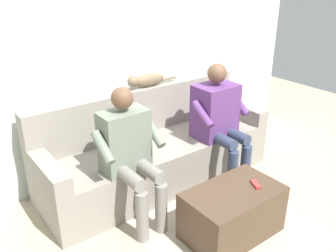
{
  "coord_description": "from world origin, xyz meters",
  "views": [
    {
      "loc": [
        1.81,
        2.49,
        1.98
      ],
      "look_at": [
        0.0,
        0.08,
        0.65
      ],
      "focal_mm": 38.78,
      "sensor_mm": 36.0,
      "label": 1
    }
  ],
  "objects_px": {
    "remote_red": "(256,184)",
    "person_right_seated": "(129,150)",
    "person_left_seated": "(219,116)",
    "cat_on_backrest": "(146,80)",
    "coffee_table": "(232,213)",
    "couch": "(155,151)"
  },
  "relations": [
    {
      "from": "person_left_seated",
      "to": "cat_on_backrest",
      "type": "height_order",
      "value": "person_left_seated"
    },
    {
      "from": "person_right_seated",
      "to": "remote_red",
      "type": "bearing_deg",
      "value": 134.52
    },
    {
      "from": "coffee_table",
      "to": "person_left_seated",
      "type": "xyz_separation_m",
      "value": [
        -0.52,
        -0.72,
        0.46
      ]
    },
    {
      "from": "couch",
      "to": "coffee_table",
      "type": "bearing_deg",
      "value": 90.0
    },
    {
      "from": "couch",
      "to": "cat_on_backrest",
      "type": "relative_size",
      "value": 4.14
    },
    {
      "from": "coffee_table",
      "to": "person_right_seated",
      "type": "relative_size",
      "value": 0.67
    },
    {
      "from": "remote_red",
      "to": "person_left_seated",
      "type": "bearing_deg",
      "value": 1.97
    },
    {
      "from": "couch",
      "to": "person_right_seated",
      "type": "bearing_deg",
      "value": 37.31
    },
    {
      "from": "person_right_seated",
      "to": "person_left_seated",
      "type": "bearing_deg",
      "value": -177.16
    },
    {
      "from": "person_left_seated",
      "to": "cat_on_backrest",
      "type": "distance_m",
      "value": 0.79
    },
    {
      "from": "remote_red",
      "to": "person_right_seated",
      "type": "bearing_deg",
      "value": 69.52
    },
    {
      "from": "couch",
      "to": "remote_red",
      "type": "height_order",
      "value": "couch"
    },
    {
      "from": "coffee_table",
      "to": "person_left_seated",
      "type": "bearing_deg",
      "value": -125.75
    },
    {
      "from": "remote_red",
      "to": "couch",
      "type": "bearing_deg",
      "value": 34.67
    },
    {
      "from": "person_left_seated",
      "to": "remote_red",
      "type": "relative_size",
      "value": 10.41
    },
    {
      "from": "person_right_seated",
      "to": "remote_red",
      "type": "relative_size",
      "value": 10.22
    },
    {
      "from": "couch",
      "to": "cat_on_backrest",
      "type": "bearing_deg",
      "value": -108.51
    },
    {
      "from": "coffee_table",
      "to": "person_right_seated",
      "type": "distance_m",
      "value": 0.95
    },
    {
      "from": "person_left_seated",
      "to": "remote_red",
      "type": "height_order",
      "value": "person_left_seated"
    },
    {
      "from": "couch",
      "to": "person_left_seated",
      "type": "distance_m",
      "value": 0.71
    },
    {
      "from": "person_left_seated",
      "to": "cat_on_backrest",
      "type": "bearing_deg",
      "value": -53.58
    },
    {
      "from": "coffee_table",
      "to": "cat_on_backrest",
      "type": "relative_size",
      "value": 1.37
    }
  ]
}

